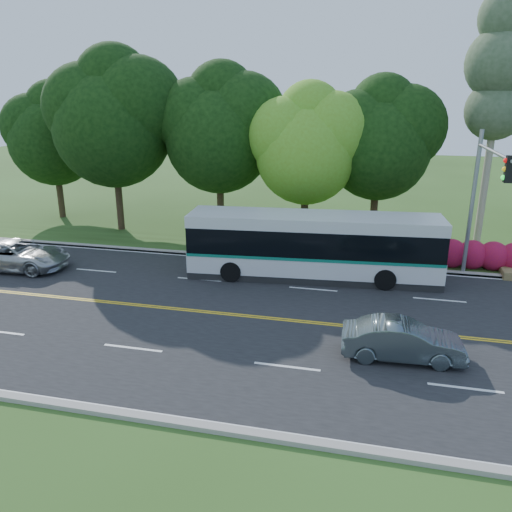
% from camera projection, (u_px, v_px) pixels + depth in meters
% --- Properties ---
extents(ground, '(120.00, 120.00, 0.00)m').
position_uv_depth(ground, '(315.00, 323.00, 19.48)').
color(ground, '#2F4B19').
rests_on(ground, ground).
extents(road, '(60.00, 14.00, 0.02)m').
position_uv_depth(road, '(315.00, 323.00, 19.48)').
color(road, black).
rests_on(road, ground).
extents(curb_north, '(60.00, 0.30, 0.15)m').
position_uv_depth(curb_north, '(331.00, 264.00, 26.08)').
color(curb_north, '#9C968D').
rests_on(curb_north, ground).
extents(curb_south, '(60.00, 0.30, 0.15)m').
position_uv_depth(curb_south, '(282.00, 439.00, 12.84)').
color(curb_south, '#9C968D').
rests_on(curb_south, ground).
extents(grass_verge, '(60.00, 4.00, 0.10)m').
position_uv_depth(grass_verge, '(334.00, 254.00, 27.80)').
color(grass_verge, '#2F4B19').
rests_on(grass_verge, ground).
extents(lane_markings, '(57.60, 13.82, 0.00)m').
position_uv_depth(lane_markings, '(312.00, 322.00, 19.50)').
color(lane_markings, gold).
rests_on(lane_markings, road).
extents(tree_row, '(44.70, 9.10, 13.84)m').
position_uv_depth(tree_row, '(257.00, 126.00, 29.74)').
color(tree_row, black).
rests_on(tree_row, ground).
extents(bougainvillea_hedge, '(9.50, 2.25, 1.50)m').
position_uv_depth(bougainvillea_hedge, '(476.00, 256.00, 25.25)').
color(bougainvillea_hedge, maroon).
rests_on(bougainvillea_hedge, ground).
extents(traffic_signal, '(0.42, 6.10, 7.00)m').
position_uv_depth(traffic_signal, '(483.00, 187.00, 21.63)').
color(traffic_signal, gray).
rests_on(traffic_signal, ground).
extents(transit_bus, '(12.05, 3.54, 3.11)m').
position_uv_depth(transit_bus, '(313.00, 247.00, 23.87)').
color(transit_bus, silver).
rests_on(transit_bus, road).
extents(sedan, '(4.10, 1.63, 1.33)m').
position_uv_depth(sedan, '(403.00, 340.00, 16.67)').
color(sedan, '#546265').
rests_on(sedan, road).
extents(suv, '(5.46, 2.82, 1.47)m').
position_uv_depth(suv, '(16.00, 255.00, 25.29)').
color(suv, '#B0B4B5').
rests_on(suv, road).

